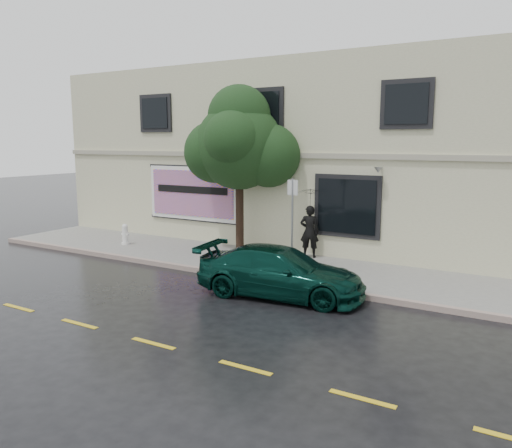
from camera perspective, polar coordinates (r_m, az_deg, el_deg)
The scene contains 12 objects.
ground at distance 14.54m, azimuth -8.91°, elevation -6.99°, with size 90.00×90.00×0.00m, color black.
sidewalk at distance 17.07m, azimuth -2.01°, elevation -4.15°, with size 20.00×3.50×0.15m, color gray.
curb at distance 15.66m, azimuth -5.44°, elevation -5.44°, with size 20.00×0.18×0.16m, color gray.
road_marking at distance 12.17m, azimuth -19.53°, elevation -10.70°, with size 19.00×0.12×0.01m, color gold.
building at distance 21.67m, azimuth 6.15°, elevation 7.84°, with size 20.00×8.12×7.00m.
billboard at distance 19.90m, azimuth -7.29°, elevation 3.50°, with size 4.30×0.16×2.20m.
car at distance 13.31m, azimuth 2.80°, elevation -5.49°, with size 1.99×4.50×1.31m, color #072C24.
pedestrian at distance 17.10m, azimuth 6.14°, elevation -0.85°, with size 0.65×0.43×1.79m, color black.
umbrella at distance 16.92m, azimuth 6.21°, elevation 3.30°, with size 0.94×0.94×0.70m, color black.
street_tree at distance 17.68m, azimuth -1.92°, elevation 8.86°, with size 3.06×3.06×5.31m.
fire_hydrant at distance 19.86m, azimuth -14.72°, elevation -1.15°, with size 0.33×0.31×0.80m.
sign_pole at distance 15.13m, azimuth 4.17°, elevation 0.86°, with size 0.35×0.06×2.83m.
Camera 1 is at (8.87, -10.77, 4.08)m, focal length 35.00 mm.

